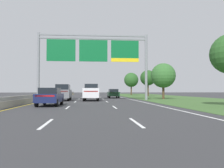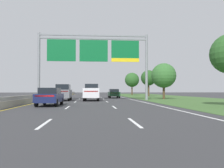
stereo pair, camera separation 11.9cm
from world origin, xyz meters
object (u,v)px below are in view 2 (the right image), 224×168
at_px(roadside_tree_distant, 132,80).
at_px(overhead_sign_gantry, 94,53).
at_px(car_grey_left_lane_suv, 63,92).
at_px(roadside_tree_far, 149,78).
at_px(car_darkgreen_right_lane_sedan, 114,93).
at_px(car_navy_left_lane_sedan, 50,96).
at_px(roadside_tree_mid, 164,76).
at_px(pickup_truck_white, 91,92).

bearing_deg(roadside_tree_distant, overhead_sign_gantry, -108.14).
bearing_deg(roadside_tree_distant, car_grey_left_lane_suv, -113.45).
relative_size(car_grey_left_lane_suv, roadside_tree_far, 0.81).
distance_m(car_darkgreen_right_lane_sedan, car_navy_left_lane_sedan, 21.83).
bearing_deg(roadside_tree_far, overhead_sign_gantry, -122.78).
xyz_separation_m(overhead_sign_gantry, car_darkgreen_right_lane_sedan, (3.65, 9.51, -5.61)).
bearing_deg(roadside_tree_distant, roadside_tree_mid, -90.72).
bearing_deg(roadside_tree_mid, roadside_tree_distant, 89.28).
distance_m(car_grey_left_lane_suv, roadside_tree_distant, 37.99).
bearing_deg(roadside_tree_distant, car_darkgreen_right_lane_sedan, -107.00).
xyz_separation_m(pickup_truck_white, car_darkgreen_right_lane_sedan, (3.93, 10.52, -0.26)).
height_order(pickup_truck_white, roadside_tree_distant, roadside_tree_distant).
bearing_deg(car_grey_left_lane_suv, roadside_tree_mid, -75.99).
distance_m(car_darkgreen_right_lane_sedan, roadside_tree_mid, 9.97).
bearing_deg(pickup_truck_white, overhead_sign_gantry, -14.57).
relative_size(car_grey_left_lane_suv, roadside_tree_distant, 0.75).
xyz_separation_m(roadside_tree_far, roadside_tree_distant, (-1.16, 14.86, 0.21)).
bearing_deg(pickup_truck_white, car_grey_left_lane_suv, 87.71).
distance_m(car_darkgreen_right_lane_sedan, roadside_tree_far, 13.29).
bearing_deg(roadside_tree_mid, pickup_truck_white, -159.71).
relative_size(pickup_truck_white, roadside_tree_far, 0.94).
height_order(overhead_sign_gantry, car_darkgreen_right_lane_sedan, overhead_sign_gantry).
xyz_separation_m(overhead_sign_gantry, pickup_truck_white, (-0.29, -1.02, -5.36)).
bearing_deg(pickup_truck_white, roadside_tree_distant, -16.94).
distance_m(overhead_sign_gantry, roadside_tree_distant, 35.77).
height_order(pickup_truck_white, roadside_tree_far, roadside_tree_far).
bearing_deg(overhead_sign_gantry, car_darkgreen_right_lane_sedan, 69.01).
bearing_deg(car_navy_left_lane_sedan, overhead_sign_gantry, -18.38).
xyz_separation_m(pickup_truck_white, car_grey_left_lane_suv, (-3.67, 0.22, 0.02)).
bearing_deg(roadside_tree_distant, roadside_tree_far, -85.52).
relative_size(roadside_tree_far, roadside_tree_distant, 0.92).
bearing_deg(car_grey_left_lane_suv, car_navy_left_lane_sedan, 179.46).
relative_size(car_grey_left_lane_suv, car_navy_left_lane_sedan, 1.06).
xyz_separation_m(roadside_tree_mid, roadside_tree_distant, (0.39, 30.88, 0.69)).
height_order(car_darkgreen_right_lane_sedan, car_navy_left_lane_sedan, same).
distance_m(car_grey_left_lane_suv, car_darkgreen_right_lane_sedan, 12.81).
bearing_deg(overhead_sign_gantry, car_grey_left_lane_suv, -168.58).
height_order(pickup_truck_white, car_grey_left_lane_suv, pickup_truck_white).
xyz_separation_m(overhead_sign_gantry, roadside_tree_mid, (10.72, 3.05, -2.83)).
xyz_separation_m(overhead_sign_gantry, car_navy_left_lane_sedan, (-3.93, -10.97, -5.61)).
xyz_separation_m(pickup_truck_white, roadside_tree_mid, (11.01, 4.07, 2.53)).
bearing_deg(roadside_tree_far, roadside_tree_distant, 94.48).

